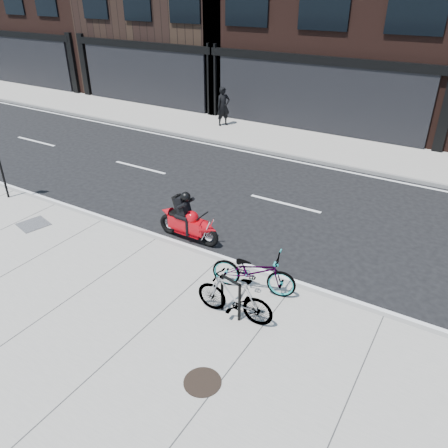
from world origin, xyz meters
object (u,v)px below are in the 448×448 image
Objects in this scene: bicycle_front at (254,271)px; utility_grate at (33,224)px; manhole_cover at (202,382)px; bicycle_rear at (234,297)px; bike_rack at (231,294)px; pedestrian at (223,106)px; motorcycle at (191,222)px.

bicycle_front reaches higher than utility_grate.
bicycle_front reaches higher than manhole_cover.
bicycle_rear is 2.25× the size of utility_grate.
utility_grate is (-6.75, -0.57, -0.49)m from bicycle_front.
manhole_cover is (0.48, -1.77, -0.52)m from bike_rack.
pedestrian is 2.39× the size of utility_grate.
bicycle_front is 2.54× the size of utility_grate.
pedestrian reaches higher than bicycle_front.
pedestrian is (-7.26, 10.68, 0.40)m from bicycle_front.
pedestrian is at bearing 22.76° from bicycle_front.
bike_rack is at bearing -3.47° from utility_grate.
manhole_cover is at bearing 8.85° from bicycle_rear.
motorcycle is (-2.62, 2.21, -0.06)m from bicycle_rear.
bicycle_front is at bearing -25.33° from motorcycle.
bike_rack is at bearing 105.10° from manhole_cover.
utility_grate is at bearing 163.24° from manhole_cover.
bicycle_front is 12.92m from pedestrian.
bike_rack is 0.98m from bicycle_front.
bike_rack is at bearing -99.53° from bicycle_rear.
bike_rack is 1.37× the size of manhole_cover.
manhole_cover is 7.54m from utility_grate.
motorcycle reaches higher than bike_rack.
utility_grate is at bearing -143.96° from pedestrian.
pedestrian is (-7.35, 11.68, 0.39)m from bicycle_rear.
bicycle_rear is 6.87m from utility_grate.
manhole_cover and utility_grate have the same top height.
pedestrian is at bearing -151.35° from bicycle_rear.
utility_grate is at bearing 176.53° from bike_rack.
utility_grate is at bearing -156.69° from motorcycle.
bicycle_front is 1.13× the size of bicycle_rear.
utility_grate is (-4.21, -1.79, -0.44)m from motorcycle.
motorcycle reaches higher than bicycle_rear.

